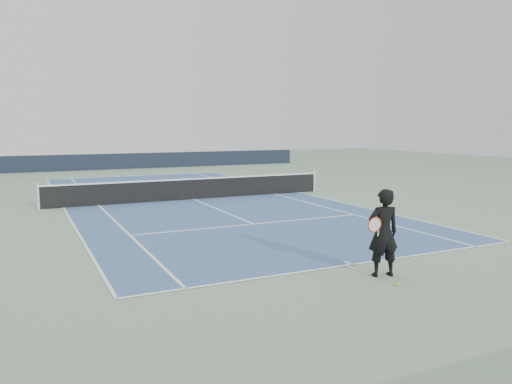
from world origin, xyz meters
name	(u,v)px	position (x,y,z in m)	size (l,w,h in m)	color
ground	(193,199)	(0.00, 0.00, 0.00)	(80.00, 80.00, 0.00)	gray
court_surface	(193,199)	(0.00, 0.00, 0.01)	(10.97, 23.77, 0.01)	#3A5A89
tennis_net	(193,188)	(0.00, 0.00, 0.50)	(12.90, 0.10, 1.07)	silver
windscreen_far	(119,161)	(0.00, 17.88, 0.60)	(30.00, 0.25, 1.20)	black
tennis_player	(383,233)	(0.07, -12.87, 0.97)	(0.86, 0.67, 1.94)	black
tennis_ball	(398,284)	(-0.08, -13.56, 0.04)	(0.07, 0.07, 0.07)	#CADA2C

